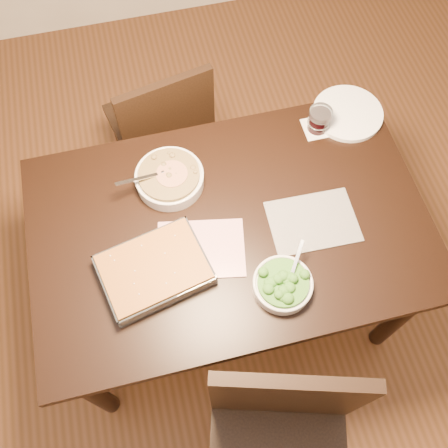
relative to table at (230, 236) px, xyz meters
name	(u,v)px	position (x,y,z in m)	size (l,w,h in m)	color
ground	(228,294)	(0.00, 0.00, -0.65)	(4.00, 4.00, 0.00)	#4D2D16
table	(230,236)	(0.00, 0.00, 0.00)	(1.40, 0.90, 0.75)	black
magazine_a	(201,249)	(-0.12, -0.07, 0.10)	(0.30, 0.22, 0.01)	#AB304F
magazine_b	(313,222)	(0.29, -0.06, 0.10)	(0.31, 0.22, 0.01)	#232229
coaster	(317,128)	(0.43, 0.33, 0.10)	(0.11, 0.11, 0.00)	white
stew_bowl	(170,178)	(-0.17, 0.22, 0.13)	(0.28, 0.25, 0.09)	silver
broccoli_bowl	(283,284)	(0.11, -0.27, 0.12)	(0.20, 0.21, 0.08)	silver
baking_dish	(154,270)	(-0.29, -0.12, 0.13)	(0.39, 0.32, 0.06)	silver
wine_tumbler	(319,119)	(0.43, 0.33, 0.15)	(0.09, 0.09, 0.10)	black
dinner_plate	(348,113)	(0.57, 0.36, 0.10)	(0.27, 0.27, 0.02)	white
chair_near	(280,443)	(-0.01, -0.71, -0.11)	(0.57, 0.57, 0.98)	black
chair_far	(163,127)	(-0.14, 0.69, -0.17)	(0.49, 0.49, 0.87)	black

